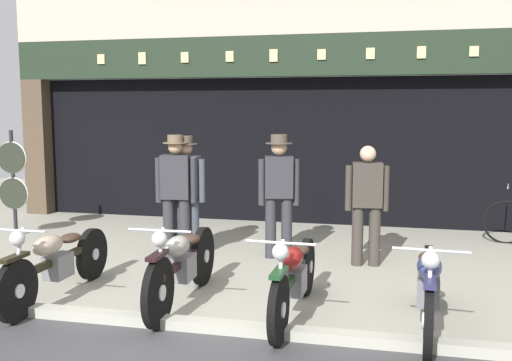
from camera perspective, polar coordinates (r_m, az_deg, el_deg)
name	(u,v)px	position (r m, az deg, el deg)	size (l,w,h in m)	color
shop_facade	(312,122)	(11.88, 5.62, 5.77)	(11.01, 4.42, 6.63)	black
motorcycle_left	(57,261)	(6.58, -19.23, -7.60)	(0.62, 2.07, 0.90)	black
motorcycle_center_left	(182,264)	(6.10, -7.35, -8.21)	(0.62, 2.06, 0.93)	black
motorcycle_center	(294,276)	(5.71, 3.80, -9.44)	(0.62, 2.04, 0.90)	black
motorcycle_center_right	(428,285)	(5.62, 16.78, -9.96)	(0.62, 1.98, 0.92)	black
salesman_left	(186,191)	(7.91, -7.00, -1.00)	(0.56, 0.34, 1.68)	#3D424C
shopkeeper_center	(279,189)	(7.82, 2.29, -0.89)	(0.55, 0.37, 1.70)	#2D2D33
salesman_right	(367,200)	(7.58, 10.97, -1.93)	(0.56, 0.27, 1.58)	#38332D
assistant_far_right	(176,191)	(7.80, -7.97, -1.07)	(0.56, 0.33, 1.70)	#2D2D33
tyre_sign_pole	(13,177)	(9.95, -23.05, 0.34)	(0.52, 0.06, 1.71)	#232328
advert_board_near	(385,125)	(10.19, 12.71, 5.42)	(0.68, 0.03, 0.94)	beige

